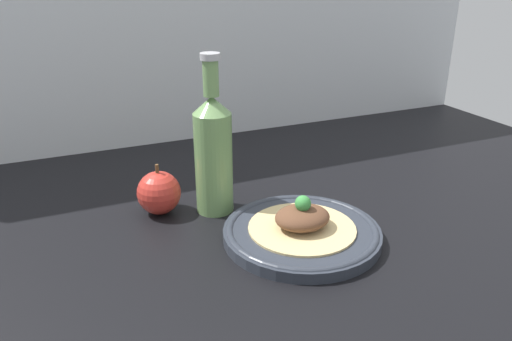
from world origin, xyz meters
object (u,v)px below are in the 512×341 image
at_px(plated_food, 302,220).
at_px(apple, 159,193).
at_px(plate, 302,232).
at_px(cider_bottle, 213,151).

height_order(plated_food, apple, apple).
relative_size(plate, apple, 2.76).
xyz_separation_m(cider_bottle, apple, (-0.10, 0.03, -0.08)).
distance_m(cider_bottle, apple, 0.14).
bearing_deg(plated_food, apple, 135.58).
height_order(plate, plated_food, plated_food).
height_order(plate, cider_bottle, cider_bottle).
bearing_deg(cider_bottle, plate, -58.83).
relative_size(plate, cider_bottle, 0.91).
bearing_deg(plated_food, cider_bottle, 121.17).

